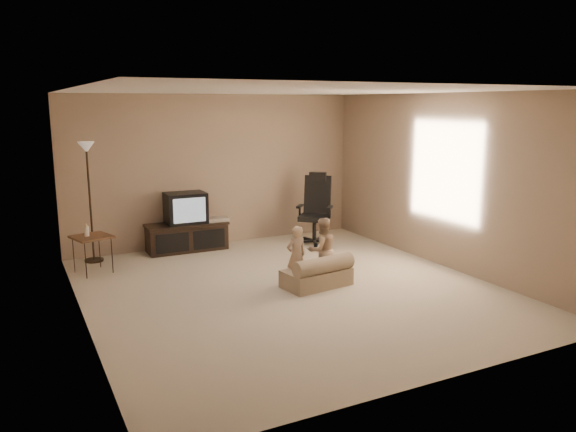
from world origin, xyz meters
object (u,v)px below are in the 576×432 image
object	(u,v)px
tv_stand	(187,227)
toddler_left	(296,255)
side_table	(91,237)
toddler_right	(322,250)
child_sofa	(319,274)
floor_lamp	(88,175)
office_chair	(315,218)

from	to	relation	value
tv_stand	toddler_left	size ratio (longest dim) A/B	1.68
tv_stand	side_table	world-z (taller)	tv_stand
toddler_left	tv_stand	bearing A→B (deg)	-75.51
toddler_right	child_sofa	bearing A→B (deg)	50.90
toddler_left	child_sofa	bearing A→B (deg)	130.99
floor_lamp	toddler_left	world-z (taller)	floor_lamp
floor_lamp	child_sofa	size ratio (longest dim) A/B	1.93
side_table	toddler_left	world-z (taller)	toddler_left
office_chair	floor_lamp	size ratio (longest dim) A/B	0.67
side_table	toddler_left	size ratio (longest dim) A/B	0.91
child_sofa	toddler_left	bearing A→B (deg)	126.79
tv_stand	floor_lamp	size ratio (longest dim) A/B	0.74
floor_lamp	toddler_right	bearing A→B (deg)	-42.92
floor_lamp	toddler_right	xyz separation A→B (m)	(2.59, -2.41, -0.88)
tv_stand	side_table	size ratio (longest dim) A/B	1.85
office_chair	toddler_right	bearing A→B (deg)	-75.35
tv_stand	office_chair	xyz separation A→B (m)	(2.11, -0.49, 0.04)
child_sofa	toddler_left	world-z (taller)	toddler_left
child_sofa	office_chair	bearing A→B (deg)	53.79
toddler_right	toddler_left	bearing A→B (deg)	-4.79
tv_stand	side_table	bearing A→B (deg)	-158.08
floor_lamp	side_table	bearing A→B (deg)	-98.73
tv_stand	child_sofa	world-z (taller)	tv_stand
tv_stand	floor_lamp	bearing A→B (deg)	-179.70
tv_stand	floor_lamp	xyz separation A→B (m)	(-1.46, 0.01, 0.92)
floor_lamp	child_sofa	distance (m)	3.73
office_chair	child_sofa	world-z (taller)	office_chair
tv_stand	floor_lamp	distance (m)	1.72
tv_stand	child_sofa	xyz separation A→B (m)	(0.98, -2.57, -0.22)
tv_stand	toddler_right	xyz separation A→B (m)	(1.13, -2.39, 0.04)
tv_stand	office_chair	world-z (taller)	office_chair
side_table	child_sofa	bearing A→B (deg)	-37.92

